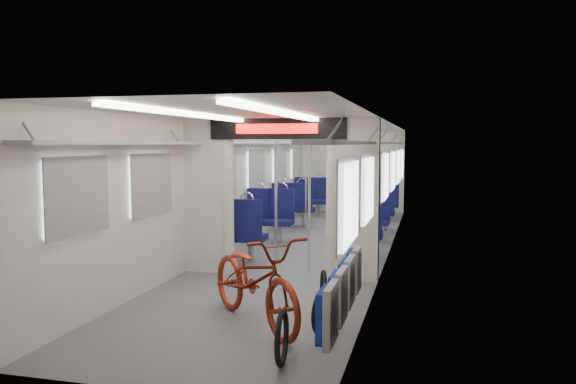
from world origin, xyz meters
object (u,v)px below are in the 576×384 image
object	(u,v)px
bike_hoop_c	(324,293)
seat_bay_near_left	(254,219)
flip_bench	(343,288)
seat_bay_far_left	(302,199)
bike_hoop_b	(322,315)
bicycle	(255,279)
stanchion_near_left	(276,193)
stanchion_near_right	(309,196)
seat_bay_near_right	(362,220)
stanchion_far_left	(306,181)
seat_bay_far_right	(377,202)
stanchion_far_right	(337,182)
bike_hoop_a	(282,341)

from	to	relation	value
bike_hoop_c	seat_bay_near_left	distance (m)	3.88
flip_bench	bike_hoop_c	size ratio (longest dim) A/B	4.19
seat_bay_far_left	bike_hoop_b	bearing A→B (deg)	-75.95
bicycle	stanchion_near_left	bearing A→B (deg)	57.08
stanchion_near_left	stanchion_near_right	xyz separation A→B (m)	(0.62, -0.39, 0.00)
seat_bay_near_left	seat_bay_near_right	size ratio (longest dim) A/B	1.17
flip_bench	seat_bay_far_left	xyz separation A→B (m)	(-2.29, 8.44, -0.01)
seat_bay_far_left	stanchion_far_left	size ratio (longest dim) A/B	0.98
seat_bay_far_left	seat_bay_far_right	distance (m)	1.88
bike_hoop_c	stanchion_far_left	world-z (taller)	stanchion_far_left
seat_bay_near_right	bicycle	bearing A→B (deg)	-97.34
flip_bench	bike_hoop_b	bearing A→B (deg)	129.73
bike_hoop_b	seat_bay_near_left	world-z (taller)	seat_bay_near_left
stanchion_far_right	stanchion_near_left	bearing A→B (deg)	-100.10
bike_hoop_c	seat_bay_far_left	distance (m)	7.62
bike_hoop_b	seat_bay_far_right	size ratio (longest dim) A/B	0.23
stanchion_far_left	seat_bay_near_right	bearing A→B (deg)	-45.52
flip_bench	stanchion_near_left	xyz separation A→B (m)	(-1.60, 3.46, 0.57)
bike_hoop_c	bike_hoop_b	bearing A→B (deg)	-80.36
bike_hoop_a	stanchion_far_left	size ratio (longest dim) A/B	0.22
seat_bay_far_right	bike_hoop_c	bearing A→B (deg)	-89.72
seat_bay_far_right	stanchion_near_right	bearing A→B (deg)	-96.20
bike_hoop_c	stanchion_far_right	world-z (taller)	stanchion_far_right
flip_bench	seat_bay_near_right	bearing A→B (deg)	94.71
seat_bay_near_right	stanchion_far_right	xyz separation A→B (m)	(-0.67, 1.27, 0.62)
bicycle	bike_hoop_b	xyz separation A→B (m)	(0.76, -0.15, -0.29)
bike_hoop_c	stanchion_near_left	bearing A→B (deg)	117.11
seat_bay_near_right	stanchion_near_left	distance (m)	2.11
stanchion_near_left	stanchion_far_right	xyz separation A→B (m)	(0.52, 2.90, 0.00)
bike_hoop_c	seat_bay_far_right	distance (m)	7.15
bike_hoop_a	seat_bay_near_left	size ratio (longest dim) A/B	0.22
bicycle	stanchion_near_right	xyz separation A→B (m)	(0.04, 2.61, 0.65)
flip_bench	bike_hoop_a	xyz separation A→B (m)	(-0.45, -0.55, -0.36)
bike_hoop_a	stanchion_near_right	world-z (taller)	stanchion_near_right
bike_hoop_c	stanchion_near_left	xyz separation A→B (m)	(-1.22, 2.38, 0.93)
stanchion_near_left	stanchion_far_right	bearing A→B (deg)	79.90
bike_hoop_a	seat_bay_far_right	bearing A→B (deg)	89.79
flip_bench	stanchion_near_left	size ratio (longest dim) A/B	0.90
bike_hoop_b	stanchion_near_left	bearing A→B (deg)	113.18
seat_bay_near_right	seat_bay_far_left	distance (m)	3.84
bike_hoop_a	bike_hoop_c	bearing A→B (deg)	87.61
bicycle	stanchion_near_left	size ratio (longest dim) A/B	0.83
bicycle	flip_bench	xyz separation A→B (m)	(1.02, -0.46, 0.08)
seat_bay_near_right	stanchion_far_right	size ratio (longest dim) A/B	0.86
seat_bay_near_left	seat_bay_far_right	distance (m)	4.22
flip_bench	stanchion_far_right	world-z (taller)	stanchion_far_right
flip_bench	bike_hoop_a	bearing A→B (deg)	-129.26
seat_bay_near_left	stanchion_far_left	xyz separation A→B (m)	(0.52, 2.02, 0.58)
seat_bay_near_right	stanchion_far_right	distance (m)	1.56
bicycle	bike_hoop_a	size ratio (longest dim) A/B	3.84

